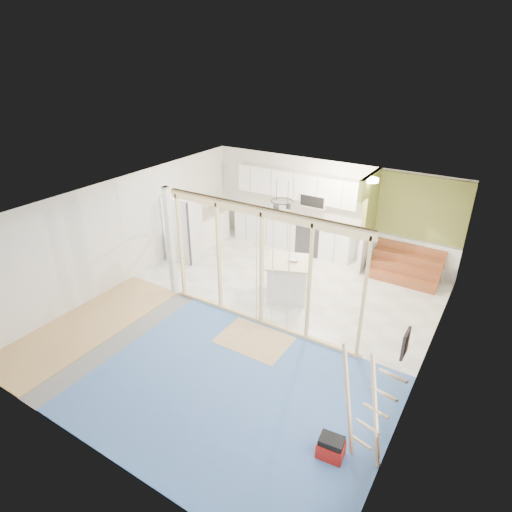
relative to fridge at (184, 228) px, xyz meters
The scene contains 17 objects.
room 3.47m from the fridge, 26.74° to the right, with size 7.01×8.01×2.61m.
floor_overlays 3.60m from the fridge, 25.30° to the right, with size 7.00×8.00×0.03m.
stud_frame 3.31m from the fridge, 28.67° to the right, with size 4.66×0.14×2.60m.
base_cabinets 2.37m from the fridge, 50.86° to the left, with size 4.45×2.24×0.93m.
upper_cabinets 3.32m from the fridge, 45.28° to the left, with size 3.60×0.41×0.85m.
green_partition 5.54m from the fridge, 22.34° to the left, with size 2.25×1.51×2.60m.
pot_rack 3.00m from the fridge, ahead, with size 0.52×0.52×0.72m.
sheathing_panel 7.47m from the fridge, 28.43° to the right, with size 0.02×4.00×2.60m, color tan.
electrical_panel 7.19m from the fridge, 24.39° to the right, with size 0.04×0.30×0.40m, color #353439.
ceiling_light 4.99m from the fridge, 17.91° to the left, with size 0.32×0.32×0.08m, color #FFEABF.
fridge is the anchor object (origin of this frame).
island 3.41m from the fridge, ahead, with size 1.24×1.24×0.94m.
bowl 3.45m from the fridge, ahead, with size 0.24×0.24×0.06m, color white.
soap_bottle_a 2.56m from the fridge, 55.37° to the left, with size 0.12×0.12×0.31m, color #A7AABA.
soap_bottle_b 3.28m from the fridge, 43.83° to the left, with size 0.08×0.08×0.18m, color silver.
toolbox 7.10m from the fridge, 32.96° to the right, with size 0.40×0.32×0.36m.
ladder 7.20m from the fridge, 29.79° to the right, with size 0.91×0.20×1.74m.
Camera 1 is at (4.18, -6.44, 5.26)m, focal length 30.00 mm.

